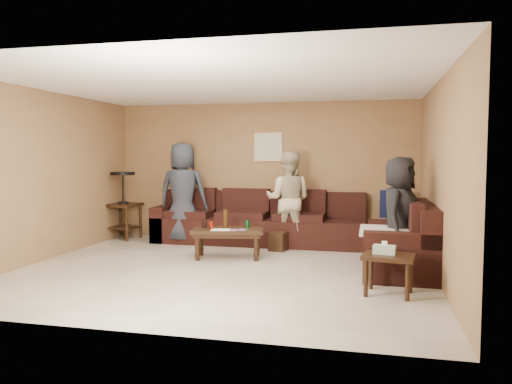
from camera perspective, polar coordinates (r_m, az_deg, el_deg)
room at (r=6.70m, az=-3.75°, el=5.17°), size 5.60×5.50×2.50m
sectional_sofa at (r=8.10m, az=4.97°, el=-4.49°), size 4.65×2.90×0.97m
coffee_table at (r=7.55m, az=-3.26°, el=-4.72°), size 1.14×0.72×0.73m
end_table_left at (r=9.55m, az=-14.92°, el=-1.32°), size 0.61×0.61×1.25m
side_table_right at (r=5.76m, az=14.86°, el=-7.48°), size 0.61×0.53×0.60m
waste_bin at (r=8.15m, az=2.57°, el=-5.64°), size 0.31×0.31×0.31m
wall_art at (r=9.08m, az=1.41°, el=5.17°), size 0.52×0.04×0.52m
person_left at (r=8.88m, az=-8.34°, el=-0.10°), size 0.90×0.62×1.78m
person_middle at (r=8.38m, az=3.71°, el=-0.86°), size 0.81×0.64×1.62m
person_right at (r=6.83m, az=16.05°, el=-2.52°), size 0.69×0.86×1.53m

